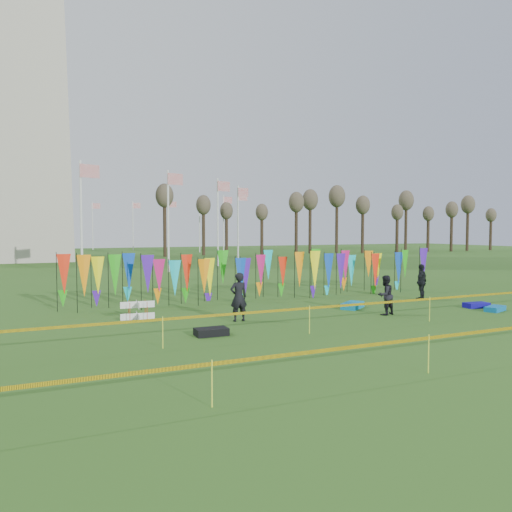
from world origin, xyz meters
name	(u,v)px	position (x,y,z in m)	size (l,w,h in m)	color
ground	(343,323)	(0.00, 0.00, 0.00)	(160.00, 160.00, 0.00)	#275016
banner_row	(268,272)	(0.28, 6.58, 1.31)	(18.64, 0.64, 2.19)	black
caution_tape_near	(357,306)	(-0.22, -1.13, 0.78)	(26.00, 0.02, 0.90)	yellow
caution_tape_far	(479,334)	(-0.22, -6.07, 0.78)	(26.00, 0.02, 0.90)	yellow
tree_line	(352,210)	(32.00, 44.00, 6.17)	(53.92, 1.92, 7.84)	#37271B
box_kite	(138,311)	(-6.53, 3.61, 0.35)	(0.63, 0.63, 0.70)	red
person_left	(239,297)	(-3.26, 1.83, 0.89)	(0.65, 0.47, 1.77)	black
person_mid	(385,295)	(2.44, 0.66, 0.77)	(0.75, 0.46, 1.55)	black
person_right	(422,282)	(6.73, 3.28, 0.85)	(1.00, 0.57, 1.70)	black
kite_bag_turquoise	(353,305)	(2.26, 2.54, 0.13)	(1.25, 0.63, 0.25)	#0B81B1
kite_bag_blue	(476,305)	(7.16, 0.48, 0.11)	(1.03, 0.54, 0.22)	#11099F
kite_bag_black	(211,332)	(-4.99, -0.07, 0.12)	(1.02, 0.59, 0.24)	black
kite_bag_teal	(495,309)	(7.11, -0.50, 0.10)	(1.05, 0.50, 0.20)	#0C6BB5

